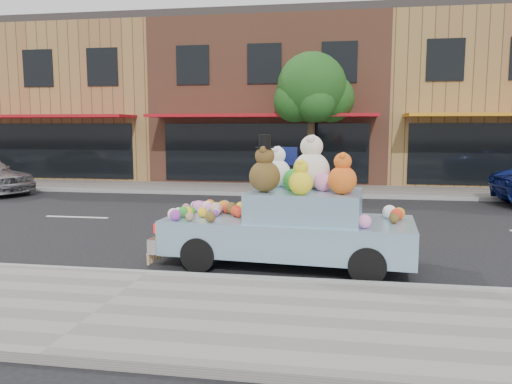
# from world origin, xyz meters

# --- Properties ---
(ground) EXTENTS (120.00, 120.00, 0.00)m
(ground) POSITION_xyz_m (0.00, 0.00, 0.00)
(ground) COLOR black
(ground) RESTS_ON ground
(near_sidewalk) EXTENTS (60.00, 3.00, 0.12)m
(near_sidewalk) POSITION_xyz_m (0.00, -6.50, 0.06)
(near_sidewalk) COLOR gray
(near_sidewalk) RESTS_ON ground
(far_sidewalk) EXTENTS (60.00, 3.00, 0.12)m
(far_sidewalk) POSITION_xyz_m (0.00, 6.50, 0.06)
(far_sidewalk) COLOR gray
(far_sidewalk) RESTS_ON ground
(near_kerb) EXTENTS (60.00, 0.12, 0.13)m
(near_kerb) POSITION_xyz_m (0.00, -5.00, 0.07)
(near_kerb) COLOR gray
(near_kerb) RESTS_ON ground
(far_kerb) EXTENTS (60.00, 0.12, 0.13)m
(far_kerb) POSITION_xyz_m (0.00, 5.00, 0.07)
(far_kerb) COLOR gray
(far_kerb) RESTS_ON ground
(storefront_left) EXTENTS (10.00, 9.80, 7.30)m
(storefront_left) POSITION_xyz_m (-10.00, 11.97, 3.64)
(storefront_left) COLOR olive
(storefront_left) RESTS_ON ground
(storefront_mid) EXTENTS (10.00, 9.80, 7.30)m
(storefront_mid) POSITION_xyz_m (0.00, 11.97, 3.64)
(storefront_mid) COLOR brown
(storefront_mid) RESTS_ON ground
(storefront_right) EXTENTS (10.00, 9.80, 7.30)m
(storefront_right) POSITION_xyz_m (10.00, 11.97, 3.64)
(storefront_right) COLOR olive
(storefront_right) RESTS_ON ground
(street_tree) EXTENTS (3.00, 2.70, 5.22)m
(street_tree) POSITION_xyz_m (2.03, 6.55, 3.69)
(street_tree) COLOR #38281C
(street_tree) RESTS_ON ground
(art_car) EXTENTS (4.61, 2.09, 2.33)m
(art_car) POSITION_xyz_m (2.19, -3.80, 0.83)
(art_car) COLOR black
(art_car) RESTS_ON ground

